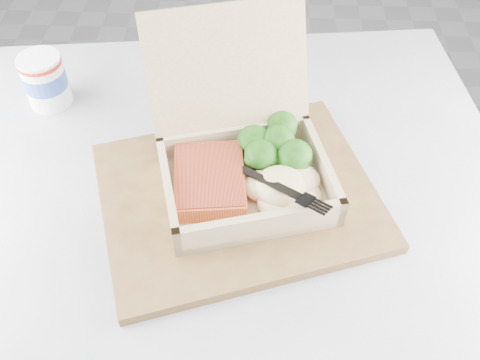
{
  "coord_description": "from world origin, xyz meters",
  "views": [
    {
      "loc": [
        0.58,
        -0.41,
        1.27
      ],
      "look_at": [
        0.55,
        0.03,
        0.77
      ],
      "focal_mm": 40.0,
      "sensor_mm": 36.0,
      "label": 1
    }
  ],
  "objects_px": {
    "cafe_table": "(236,280)",
    "serving_tray": "(238,195)",
    "paper_cup": "(45,79)",
    "takeout_container": "(240,145)"
  },
  "relations": [
    {
      "from": "cafe_table",
      "to": "paper_cup",
      "type": "relative_size",
      "value": 10.44
    },
    {
      "from": "cafe_table",
      "to": "takeout_container",
      "type": "xyz_separation_m",
      "value": [
        0.0,
        0.05,
        0.25
      ]
    },
    {
      "from": "cafe_table",
      "to": "takeout_container",
      "type": "bearing_deg",
      "value": 85.38
    },
    {
      "from": "paper_cup",
      "to": "serving_tray",
      "type": "bearing_deg",
      "value": -31.35
    },
    {
      "from": "cafe_table",
      "to": "serving_tray",
      "type": "xyz_separation_m",
      "value": [
        0.0,
        0.01,
        0.19
      ]
    },
    {
      "from": "serving_tray",
      "to": "paper_cup",
      "type": "distance_m",
      "value": 0.36
    },
    {
      "from": "cafe_table",
      "to": "serving_tray",
      "type": "bearing_deg",
      "value": 76.58
    },
    {
      "from": "cafe_table",
      "to": "takeout_container",
      "type": "distance_m",
      "value": 0.25
    },
    {
      "from": "serving_tray",
      "to": "takeout_container",
      "type": "height_order",
      "value": "takeout_container"
    },
    {
      "from": "takeout_container",
      "to": "paper_cup",
      "type": "relative_size",
      "value": 3.37
    }
  ]
}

